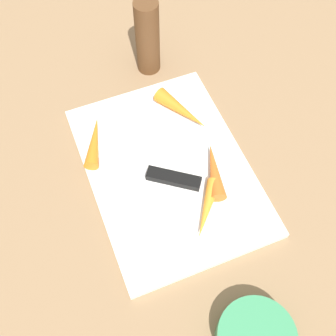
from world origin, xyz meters
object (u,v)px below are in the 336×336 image
Objects in this scene: carrot_longest at (182,110)px; cutting_board at (168,170)px; carrot_long at (214,170)px; pepper_grinder at (147,37)px; knife at (167,176)px; carrot_shortest at (94,141)px; carrot_short at (207,209)px.

cutting_board is at bearing -60.94° from carrot_longest.
cutting_board is 3.47× the size of carrot_long.
knife is at bearing -13.89° from pepper_grinder.
carrot_shortest is at bearing -131.62° from cutting_board.
carrot_long is 0.68× the size of pepper_grinder.
carrot_short reaches higher than knife.
knife is 1.71× the size of carrot_short.
carrot_longest is 1.10× the size of carrot_shortest.
knife is 1.73× the size of carrot_shortest.
carrot_long is at bearing -176.00° from carrot_short.
carrot_shortest reaches higher than carrot_short.
carrot_shortest is at bearing -13.23° from knife.
carrot_shortest is at bearing -46.31° from pepper_grinder.
carrot_long is 0.28m from pepper_grinder.
carrot_shortest is 0.22m from pepper_grinder.
carrot_short is at bearing 15.12° from cutting_board.
cutting_board is 3.54× the size of carrot_short.
carrot_short is (0.06, -0.04, -0.00)m from carrot_long.
knife is 0.27m from pepper_grinder.
carrot_long is 1.02× the size of carrot_short.
carrot_short reaches higher than cutting_board.
cutting_board is 2.08× the size of knife.
carrot_short is 0.92× the size of carrot_longest.
carrot_longest is at bearing 4.05° from pepper_grinder.
pepper_grinder reaches higher than carrot_short.
cutting_board is at bearing 76.35° from carrot_long.
carrot_shortest is 0.65× the size of pepper_grinder.
pepper_grinder is (-0.33, 0.03, 0.05)m from carrot_short.
pepper_grinder is at bearing -23.47° from carrot_shortest.
pepper_grinder reaches higher than carrot_shortest.
carrot_longest reaches higher than carrot_long.
knife is at bearing -59.79° from carrot_longest.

